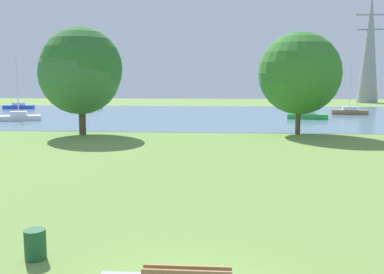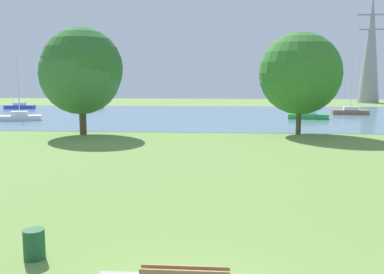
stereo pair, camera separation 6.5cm
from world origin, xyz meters
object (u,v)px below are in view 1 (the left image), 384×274
object	(u,v)px
sailboat_blue	(19,106)
sailboat_gray	(87,106)
electricity_pylon	(370,48)
tree_west_far	(300,74)
tree_west_near	(81,68)
litter_bin	(35,244)
sailboat_green	(307,115)
tree_east_far	(80,74)
sailboat_brown	(349,111)
sailboat_white	(19,117)

from	to	relation	value
sailboat_blue	sailboat_gray	world-z (taller)	sailboat_blue
sailboat_blue	electricity_pylon	xyz separation A→B (m)	(64.64, 24.59, 10.96)
tree_west_far	electricity_pylon	distance (m)	60.63
sailboat_gray	tree_west_far	size ratio (longest dim) A/B	0.63
tree_west_near	litter_bin	bearing A→B (deg)	-74.20
tree_west_far	electricity_pylon	xyz separation A→B (m)	(23.97, 55.35, 6.13)
litter_bin	sailboat_green	distance (m)	45.04
tree_west_far	sailboat_green	bearing A→B (deg)	76.13
tree_west_near	sailboat_blue	bearing A→B (deg)	124.09
sailboat_green	sailboat_gray	bearing A→B (deg)	152.75
litter_bin	sailboat_green	size ratio (longest dim) A/B	0.15
sailboat_blue	tree_east_far	distance (m)	39.41
sailboat_brown	tree_west_far	world-z (taller)	tree_west_far
sailboat_green	tree_west_far	world-z (taller)	tree_west_far
sailboat_brown	litter_bin	bearing A→B (deg)	-114.22
sailboat_gray	tree_west_near	world-z (taller)	tree_west_near
sailboat_brown	tree_east_far	bearing A→B (deg)	-140.76
sailboat_green	sailboat_blue	world-z (taller)	sailboat_blue
sailboat_blue	sailboat_white	bearing A→B (deg)	-63.59
tree_west_near	sailboat_gray	bearing A→B (deg)	107.48
tree_west_near	tree_west_far	xyz separation A→B (m)	(18.76, 1.60, -0.44)
sailboat_gray	sailboat_green	bearing A→B (deg)	-27.25
tree_east_far	tree_west_near	world-z (taller)	tree_west_near
sailboat_gray	tree_west_near	bearing A→B (deg)	-72.52
sailboat_blue	electricity_pylon	world-z (taller)	electricity_pylon
sailboat_green	tree_west_near	world-z (taller)	tree_west_near
sailboat_brown	tree_west_far	size ratio (longest dim) A/B	0.87
sailboat_gray	tree_east_far	distance (m)	35.85
litter_bin	sailboat_blue	xyz separation A→B (m)	(-29.17, 58.01, 0.07)
litter_bin	sailboat_blue	world-z (taller)	sailboat_blue
sailboat_white	sailboat_brown	world-z (taller)	sailboat_brown
sailboat_brown	tree_west_near	world-z (taller)	tree_west_near
litter_bin	sailboat_white	size ratio (longest dim) A/B	0.11
electricity_pylon	sailboat_brown	bearing A→B (deg)	-111.73
sailboat_white	tree_east_far	world-z (taller)	tree_east_far
sailboat_white	tree_west_near	xyz separation A→B (m)	(11.71, -11.84, 5.27)
electricity_pylon	sailboat_blue	bearing A→B (deg)	-159.17
litter_bin	electricity_pylon	xyz separation A→B (m)	(35.48, 82.60, 11.03)
sailboat_gray	tree_west_near	xyz separation A→B (m)	(10.64, -33.80, 5.29)
sailboat_blue	tree_west_far	bearing A→B (deg)	-37.10
litter_bin	sailboat_blue	size ratio (longest dim) A/B	0.11
sailboat_white	tree_west_far	bearing A→B (deg)	-18.57
tree_east_far	electricity_pylon	bearing A→B (deg)	53.10
litter_bin	sailboat_gray	size ratio (longest dim) A/B	0.14
litter_bin	sailboat_gray	distance (m)	62.09
sailboat_brown	sailboat_green	bearing A→B (deg)	-133.83
sailboat_white	tree_east_far	bearing A→B (deg)	-45.91
sailboat_green	sailboat_brown	xyz separation A→B (m)	(7.19, 7.49, 0.03)
sailboat_green	sailboat_brown	size ratio (longest dim) A/B	0.68
sailboat_brown	tree_east_far	distance (m)	38.79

